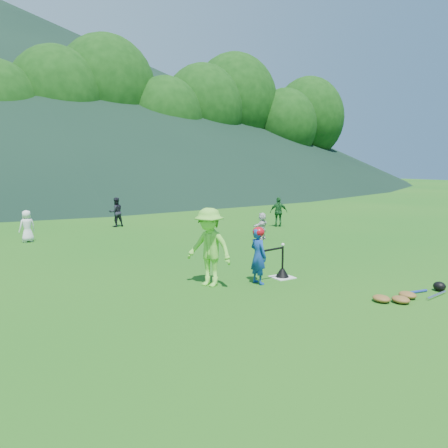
% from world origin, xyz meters
% --- Properties ---
extents(ground, '(120.00, 120.00, 0.00)m').
position_xyz_m(ground, '(0.00, 0.00, 0.00)').
color(ground, '#175C15').
rests_on(ground, ground).
extents(home_plate, '(0.45, 0.45, 0.02)m').
position_xyz_m(home_plate, '(0.00, 0.00, 0.01)').
color(home_plate, silver).
rests_on(home_plate, ground).
extents(baseball, '(0.08, 0.08, 0.08)m').
position_xyz_m(baseball, '(0.00, 0.00, 0.74)').
color(baseball, white).
rests_on(baseball, batting_tee).
extents(batter_child, '(0.32, 0.45, 1.17)m').
position_xyz_m(batter_child, '(-0.74, -0.12, 0.59)').
color(batter_child, '#153D94').
rests_on(batter_child, ground).
extents(adult_coach, '(0.99, 1.19, 1.61)m').
position_xyz_m(adult_coach, '(-1.68, 0.27, 0.80)').
color(adult_coach, '#75D93F').
rests_on(adult_coach, ground).
extents(fielder_a, '(0.57, 0.45, 1.03)m').
position_xyz_m(fielder_a, '(-4.23, 7.72, 0.51)').
color(fielder_a, white).
rests_on(fielder_a, ground).
extents(fielder_b, '(0.60, 0.48, 1.17)m').
position_xyz_m(fielder_b, '(-0.73, 9.67, 0.59)').
color(fielder_b, black).
rests_on(fielder_b, ground).
extents(fielder_c, '(0.75, 0.59, 1.19)m').
position_xyz_m(fielder_c, '(4.84, 6.33, 0.59)').
color(fielder_c, '#1A5925').
rests_on(fielder_c, ground).
extents(fielder_d, '(0.87, 0.62, 0.90)m').
position_xyz_m(fielder_d, '(2.48, 4.20, 0.45)').
color(fielder_d, silver).
rests_on(fielder_d, ground).
extents(batting_tee, '(0.30, 0.30, 0.68)m').
position_xyz_m(batting_tee, '(0.00, 0.00, 0.13)').
color(batting_tee, black).
rests_on(batting_tee, home_plate).
extents(batter_gear, '(0.73, 0.26, 0.54)m').
position_xyz_m(batter_gear, '(-0.71, -0.12, 1.06)').
color(batter_gear, '#B70C18').
rests_on(batter_gear, ground).
extents(equipment_pile, '(1.80, 0.57, 0.19)m').
position_xyz_m(equipment_pile, '(1.07, -2.39, 0.07)').
color(equipment_pile, olive).
rests_on(equipment_pile, ground).
extents(outfield_fence, '(70.07, 0.08, 1.33)m').
position_xyz_m(outfield_fence, '(0.00, 28.00, 0.70)').
color(outfield_fence, gray).
rests_on(outfield_fence, ground).
extents(tree_line, '(70.04, 11.40, 14.82)m').
position_xyz_m(tree_line, '(0.20, 33.83, 8.21)').
color(tree_line, '#382314').
rests_on(tree_line, ground).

